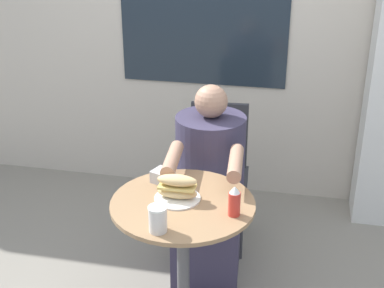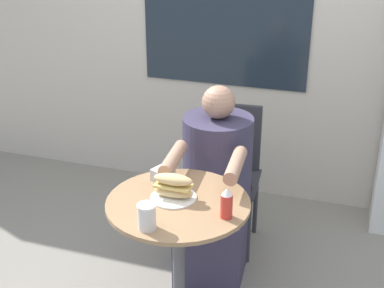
{
  "view_description": "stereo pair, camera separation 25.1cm",
  "coord_description": "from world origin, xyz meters",
  "px_view_note": "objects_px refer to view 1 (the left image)",
  "views": [
    {
      "loc": [
        0.48,
        -2.05,
        1.95
      ],
      "look_at": [
        0.0,
        0.2,
        0.93
      ],
      "focal_mm": 50.0,
      "sensor_mm": 36.0,
      "label": 1
    },
    {
      "loc": [
        0.72,
        -1.98,
        1.95
      ],
      "look_at": [
        0.0,
        0.2,
        0.93
      ],
      "focal_mm": 50.0,
      "sensor_mm": 36.0,
      "label": 2
    }
  ],
  "objects_px": {
    "diner_chair": "(218,161)",
    "seated_diner": "(209,196)",
    "drink_cup": "(158,219)",
    "condiment_bottle": "(234,201)",
    "sandwich_on_plate": "(177,189)",
    "cafe_table": "(183,239)"
  },
  "relations": [
    {
      "from": "seated_diner",
      "to": "drink_cup",
      "type": "distance_m",
      "value": 0.85
    },
    {
      "from": "cafe_table",
      "to": "drink_cup",
      "type": "height_order",
      "value": "drink_cup"
    },
    {
      "from": "seated_diner",
      "to": "condiment_bottle",
      "type": "bearing_deg",
      "value": 105.23
    },
    {
      "from": "diner_chair",
      "to": "seated_diner",
      "type": "xyz_separation_m",
      "value": [
        0.01,
        -0.35,
        -0.05
      ]
    },
    {
      "from": "sandwich_on_plate",
      "to": "drink_cup",
      "type": "relative_size",
      "value": 1.87
    },
    {
      "from": "diner_chair",
      "to": "condiment_bottle",
      "type": "height_order",
      "value": "condiment_bottle"
    },
    {
      "from": "cafe_table",
      "to": "sandwich_on_plate",
      "type": "bearing_deg",
      "value": 145.19
    },
    {
      "from": "diner_chair",
      "to": "drink_cup",
      "type": "height_order",
      "value": "diner_chair"
    },
    {
      "from": "diner_chair",
      "to": "seated_diner",
      "type": "bearing_deg",
      "value": 87.01
    },
    {
      "from": "diner_chair",
      "to": "sandwich_on_plate",
      "type": "height_order",
      "value": "diner_chair"
    },
    {
      "from": "diner_chair",
      "to": "sandwich_on_plate",
      "type": "relative_size",
      "value": 4.09
    },
    {
      "from": "diner_chair",
      "to": "drink_cup",
      "type": "xyz_separation_m",
      "value": [
        -0.06,
        -1.13,
        0.27
      ]
    },
    {
      "from": "cafe_table",
      "to": "seated_diner",
      "type": "height_order",
      "value": "seated_diner"
    },
    {
      "from": "diner_chair",
      "to": "seated_diner",
      "type": "relative_size",
      "value": 0.79
    },
    {
      "from": "seated_diner",
      "to": "cafe_table",
      "type": "bearing_deg",
      "value": 82.32
    },
    {
      "from": "condiment_bottle",
      "to": "seated_diner",
      "type": "bearing_deg",
      "value": 110.02
    },
    {
      "from": "diner_chair",
      "to": "sandwich_on_plate",
      "type": "bearing_deg",
      "value": 82.19
    },
    {
      "from": "sandwich_on_plate",
      "to": "condiment_bottle",
      "type": "height_order",
      "value": "condiment_bottle"
    },
    {
      "from": "drink_cup",
      "to": "condiment_bottle",
      "type": "height_order",
      "value": "condiment_bottle"
    },
    {
      "from": "sandwich_on_plate",
      "to": "condiment_bottle",
      "type": "xyz_separation_m",
      "value": [
        0.27,
        -0.08,
        0.01
      ]
    },
    {
      "from": "drink_cup",
      "to": "condiment_bottle",
      "type": "xyz_separation_m",
      "value": [
        0.29,
        0.19,
        0.01
      ]
    },
    {
      "from": "seated_diner",
      "to": "sandwich_on_plate",
      "type": "distance_m",
      "value": 0.6
    }
  ]
}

